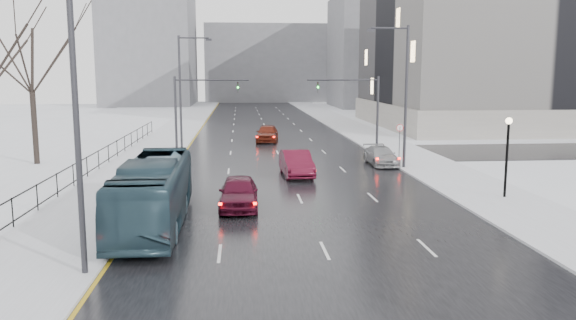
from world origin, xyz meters
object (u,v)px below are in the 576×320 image
object	(u,v)px
sedan_right_far	(381,156)
sedan_center_far	(267,133)
streetlight_l_near	(83,109)
streetlight_r_mid	(403,90)
streetlight_l_far	(183,86)
bus	(154,193)
tree_park_e	(37,165)
mast_signal_right	(365,105)
sedan_center_near	(239,192)
lamppost_r_mid	(507,146)
mast_signal_left	(189,106)
sedan_right_near	(296,163)
no_uturn_sign	(400,131)

from	to	relation	value
sedan_right_far	sedan_center_far	xyz separation A→B (m)	(-7.70, 14.83, 0.18)
streetlight_l_near	sedan_right_far	world-z (taller)	streetlight_l_near
streetlight_r_mid	streetlight_l_far	xyz separation A→B (m)	(-16.33, 12.00, 0.00)
streetlight_r_mid	sedan_right_far	xyz separation A→B (m)	(-0.97, 1.79, -4.90)
bus	streetlight_l_near	bearing A→B (deg)	-101.49
tree_park_e	mast_signal_right	world-z (taller)	tree_park_e
mast_signal_right	sedan_center_near	size ratio (longest dim) A/B	1.37
streetlight_r_mid	sedan_right_far	bearing A→B (deg)	118.33
sedan_right_far	sedan_center_far	distance (m)	16.72
streetlight_l_far	lamppost_r_mid	xyz separation A→B (m)	(19.17, -22.00, -2.67)
mast_signal_left	sedan_right_near	size ratio (longest dim) A/B	1.27
streetlight_r_mid	bus	size ratio (longest dim) A/B	0.93
tree_park_e	streetlight_l_far	size ratio (longest dim) A/B	1.35
mast_signal_left	no_uturn_sign	xyz separation A→B (m)	(16.53, -4.00, -1.81)
tree_park_e	bus	size ratio (longest dim) A/B	1.25
sedan_right_near	bus	bearing A→B (deg)	-125.52
streetlight_r_mid	no_uturn_sign	xyz separation A→B (m)	(1.03, 4.00, -3.32)
mast_signal_left	sedan_center_far	world-z (taller)	mast_signal_left
lamppost_r_mid	no_uturn_sign	size ratio (longest dim) A/B	1.59
tree_park_e	streetlight_l_near	xyz separation A→B (m)	(10.03, -24.00, 5.62)
tree_park_e	bus	distance (m)	21.15
streetlight_l_far	sedan_center_far	size ratio (longest dim) A/B	1.99
mast_signal_right	sedan_right_near	bearing A→B (deg)	-123.91
lamppost_r_mid	mast_signal_right	size ratio (longest dim) A/B	0.66
streetlight_r_mid	sedan_right_near	bearing A→B (deg)	-164.28
streetlight_l_near	mast_signal_right	world-z (taller)	streetlight_l_near
streetlight_l_far	sedan_right_near	size ratio (longest dim) A/B	1.96
lamppost_r_mid	no_uturn_sign	bearing A→B (deg)	97.33
lamppost_r_mid	streetlight_l_near	bearing A→B (deg)	-152.45
bus	sedan_center_far	world-z (taller)	bus
streetlight_r_mid	mast_signal_right	bearing A→B (deg)	96.00
sedan_right_far	sedan_right_near	bearing A→B (deg)	-150.93
mast_signal_left	sedan_right_near	world-z (taller)	mast_signal_left
sedan_center_near	mast_signal_right	bearing A→B (deg)	61.87
streetlight_l_far	sedan_right_far	distance (m)	19.09
mast_signal_left	bus	distance (m)	22.02
streetlight_l_near	streetlight_l_far	xyz separation A→B (m)	(0.00, 32.00, 0.00)
sedan_right_near	sedan_center_far	size ratio (longest dim) A/B	1.01
lamppost_r_mid	bus	bearing A→B (deg)	-167.86
mast_signal_right	bus	size ratio (longest dim) A/B	0.60
mast_signal_left	no_uturn_sign	world-z (taller)	mast_signal_left
streetlight_r_mid	streetlight_l_near	distance (m)	25.82
bus	sedan_center_near	distance (m)	4.85
mast_signal_left	sedan_center_near	distance (m)	19.55
streetlight_l_near	tree_park_e	bearing A→B (deg)	112.69
mast_signal_left	sedan_right_far	world-z (taller)	mast_signal_left
streetlight_r_mid	no_uturn_sign	size ratio (longest dim) A/B	3.70
tree_park_e	mast_signal_left	world-z (taller)	tree_park_e
lamppost_r_mid	sedan_right_far	size ratio (longest dim) A/B	0.92
sedan_center_near	sedan_right_far	world-z (taller)	sedan_center_near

